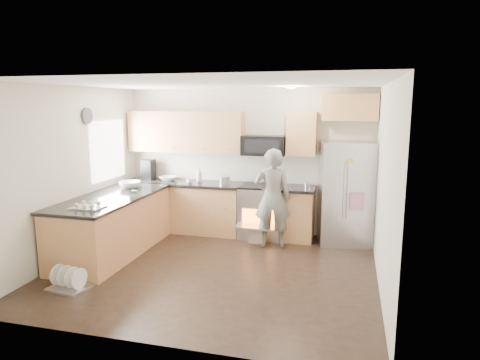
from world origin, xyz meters
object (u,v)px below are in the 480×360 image
(refrigerator, at_px, (346,193))
(dish_rack, at_px, (69,283))
(person, at_px, (272,198))
(stove_range, at_px, (262,199))

(refrigerator, height_order, dish_rack, refrigerator)
(refrigerator, height_order, person, refrigerator)
(refrigerator, distance_m, person, 1.26)
(person, xyz_separation_m, dish_rack, (-2.22, -2.28, -0.74))
(stove_range, distance_m, dish_rack, 3.44)
(dish_rack, bearing_deg, person, 45.83)
(dish_rack, bearing_deg, refrigerator, 39.55)
(stove_range, relative_size, dish_rack, 3.35)
(stove_range, distance_m, refrigerator, 1.43)
(refrigerator, xyz_separation_m, dish_rack, (-3.37, -2.78, -0.78))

